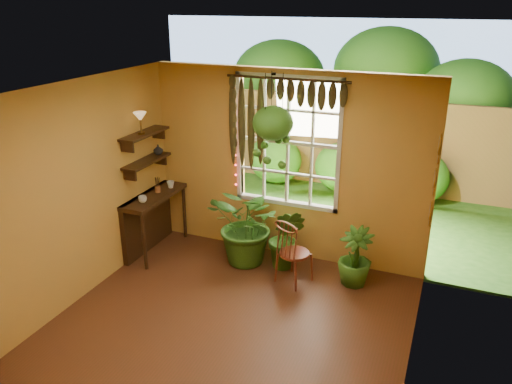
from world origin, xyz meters
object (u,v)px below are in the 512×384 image
counter_ledge (149,215)px  potted_plant_mid (286,238)px  potted_plant_left (249,225)px  windsor_chair (293,261)px  hanging_basket (273,128)px

counter_ledge → potted_plant_mid: 2.09m
potted_plant_left → potted_plant_mid: 0.55m
windsor_chair → hanging_basket: size_ratio=0.87×
potted_plant_left → windsor_chair: bearing=-19.8°
windsor_chair → potted_plant_mid: bearing=144.5°
potted_plant_left → hanging_basket: hanging_basket is taller
potted_plant_mid → hanging_basket: bearing=171.3°
windsor_chair → hanging_basket: hanging_basket is taller
potted_plant_mid → hanging_basket: size_ratio=0.75×
counter_ledge → potted_plant_left: size_ratio=1.01×
hanging_basket → potted_plant_mid: bearing=-8.7°
potted_plant_mid → windsor_chair: bearing=-57.2°
counter_ledge → hanging_basket: bearing=8.2°
counter_ledge → windsor_chair: (2.28, -0.09, -0.24)m
windsor_chair → potted_plant_mid: (-0.21, 0.32, 0.15)m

